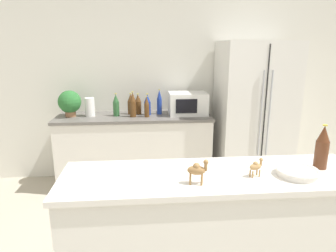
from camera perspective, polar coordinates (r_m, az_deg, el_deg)
name	(u,v)px	position (r m, az deg, el deg)	size (l,w,h in m)	color
wall_back	(166,84)	(4.10, -0.35, 7.97)	(8.00, 0.06, 2.55)	silver
back_counter	(135,150)	(3.95, -6.28, -4.52)	(1.95, 0.63, 0.92)	silver
refrigerator	(253,115)	(4.01, 15.91, 2.07)	(0.90, 0.73, 1.83)	silver
bar_counter	(212,242)	(2.17, 8.39, -20.96)	(1.93, 0.56, 0.99)	silver
potted_plant	(70,102)	(3.90, -18.23, 4.29)	(0.28, 0.28, 0.33)	#9E6B47
paper_towel_roll	(90,107)	(3.87, -14.67, 3.52)	(0.12, 0.12, 0.23)	white
microwave	(188,103)	(3.86, 3.78, 4.30)	(0.48, 0.37, 0.28)	white
back_bottle_0	(147,105)	(3.82, -3.94, 4.04)	(0.08, 0.08, 0.27)	navy
back_bottle_1	(159,102)	(3.85, -1.65, 4.54)	(0.06, 0.06, 0.32)	navy
back_bottle_2	(138,104)	(3.89, -5.72, 4.13)	(0.08, 0.08, 0.26)	brown
back_bottle_3	(131,104)	(3.89, -7.11, 4.13)	(0.08, 0.08, 0.27)	brown
back_bottle_4	(133,105)	(3.72, -6.71, 4.02)	(0.08, 0.08, 0.31)	brown
back_bottle_5	(147,107)	(3.70, -4.07, 3.59)	(0.06, 0.06, 0.26)	brown
back_bottle_6	(116,105)	(3.80, -9.86, 3.91)	(0.08, 0.08, 0.29)	#2D6033
wine_bottle	(322,148)	(2.18, 27.30, -3.68)	(0.08, 0.08, 0.29)	#562D19
fruit_bowl	(297,172)	(2.02, 23.41, -8.00)	(0.26, 0.26, 0.05)	white
camel_figurine	(197,170)	(1.74, 5.61, -8.28)	(0.12, 0.07, 0.15)	olive
camel_figurine_second	(256,166)	(1.91, 16.40, -7.35)	(0.09, 0.06, 0.12)	#A87F4C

